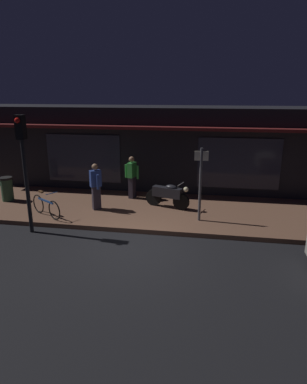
{
  "coord_description": "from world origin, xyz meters",
  "views": [
    {
      "loc": [
        2.11,
        -8.52,
        4.27
      ],
      "look_at": [
        0.25,
        2.4,
        0.95
      ],
      "focal_mm": 31.87,
      "sensor_mm": 36.0,
      "label": 1
    }
  ],
  "objects_px": {
    "person_photographer": "(96,186)",
    "traffic_light_pole": "(23,154)",
    "trash_bin": "(7,189)",
    "person_bystander": "(132,176)",
    "sign_post": "(201,180)",
    "bicycle_parked": "(46,206)",
    "motorcycle": "(168,195)"
  },
  "relations": [
    {
      "from": "motorcycle",
      "to": "person_bystander",
      "type": "relative_size",
      "value": 0.99
    },
    {
      "from": "person_bystander",
      "to": "traffic_light_pole",
      "type": "bearing_deg",
      "value": -124.56
    },
    {
      "from": "person_bystander",
      "to": "trash_bin",
      "type": "xyz_separation_m",
      "value": [
        -4.69,
        -1.14,
        -0.41
      ]
    },
    {
      "from": "bicycle_parked",
      "to": "person_bystander",
      "type": "xyz_separation_m",
      "value": [
        2.4,
        2.5,
        0.52
      ]
    },
    {
      "from": "trash_bin",
      "to": "traffic_light_pole",
      "type": "bearing_deg",
      "value": -46.37
    },
    {
      "from": "bicycle_parked",
      "to": "trash_bin",
      "type": "bearing_deg",
      "value": 149.11
    },
    {
      "from": "person_bystander",
      "to": "person_photographer",
      "type": "bearing_deg",
      "value": -122.18
    },
    {
      "from": "sign_post",
      "to": "trash_bin",
      "type": "distance_m",
      "value": 7.52
    },
    {
      "from": "bicycle_parked",
      "to": "trash_bin",
      "type": "relative_size",
      "value": 1.53
    },
    {
      "from": "person_photographer",
      "to": "traffic_light_pole",
      "type": "relative_size",
      "value": 0.46
    },
    {
      "from": "bicycle_parked",
      "to": "person_bystander",
      "type": "relative_size",
      "value": 0.85
    },
    {
      "from": "person_photographer",
      "to": "person_bystander",
      "type": "height_order",
      "value": "same"
    },
    {
      "from": "trash_bin",
      "to": "person_bystander",
      "type": "bearing_deg",
      "value": 13.65
    },
    {
      "from": "trash_bin",
      "to": "person_photographer",
      "type": "bearing_deg",
      "value": -5.84
    },
    {
      "from": "motorcycle",
      "to": "bicycle_parked",
      "type": "relative_size",
      "value": 1.17
    },
    {
      "from": "person_bystander",
      "to": "sign_post",
      "type": "distance_m",
      "value": 3.42
    },
    {
      "from": "traffic_light_pole",
      "to": "sign_post",
      "type": "bearing_deg",
      "value": 16.28
    },
    {
      "from": "person_photographer",
      "to": "sign_post",
      "type": "relative_size",
      "value": 0.7
    },
    {
      "from": "sign_post",
      "to": "traffic_light_pole",
      "type": "xyz_separation_m",
      "value": [
        -5.15,
        -1.5,
        0.97
      ]
    },
    {
      "from": "person_bystander",
      "to": "sign_post",
      "type": "xyz_separation_m",
      "value": [
        2.72,
        -2.01,
        0.48
      ]
    },
    {
      "from": "person_photographer",
      "to": "traffic_light_pole",
      "type": "bearing_deg",
      "value": -126.29
    },
    {
      "from": "sign_post",
      "to": "trash_bin",
      "type": "xyz_separation_m",
      "value": [
        -7.41,
        0.87,
        -0.89
      ]
    },
    {
      "from": "person_photographer",
      "to": "person_bystander",
      "type": "distance_m",
      "value": 1.8
    },
    {
      "from": "person_photographer",
      "to": "sign_post",
      "type": "xyz_separation_m",
      "value": [
        3.68,
        -0.49,
        0.48
      ]
    },
    {
      "from": "motorcycle",
      "to": "traffic_light_pole",
      "type": "xyz_separation_m",
      "value": [
        -3.97,
        -2.59,
        1.83
      ]
    },
    {
      "from": "motorcycle",
      "to": "person_bystander",
      "type": "height_order",
      "value": "person_bystander"
    },
    {
      "from": "motorcycle",
      "to": "person_photographer",
      "type": "xyz_separation_m",
      "value": [
        -2.51,
        -0.59,
        0.38
      ]
    },
    {
      "from": "person_photographer",
      "to": "sign_post",
      "type": "distance_m",
      "value": 3.74
    },
    {
      "from": "bicycle_parked",
      "to": "person_photographer",
      "type": "bearing_deg",
      "value": 34.18
    },
    {
      "from": "person_bystander",
      "to": "motorcycle",
      "type": "bearing_deg",
      "value": -30.88
    },
    {
      "from": "bicycle_parked",
      "to": "traffic_light_pole",
      "type": "xyz_separation_m",
      "value": [
        -0.02,
        -1.01,
        1.97
      ]
    },
    {
      "from": "trash_bin",
      "to": "traffic_light_pole",
      "type": "xyz_separation_m",
      "value": [
        2.27,
        -2.38,
        1.86
      ]
    }
  ]
}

